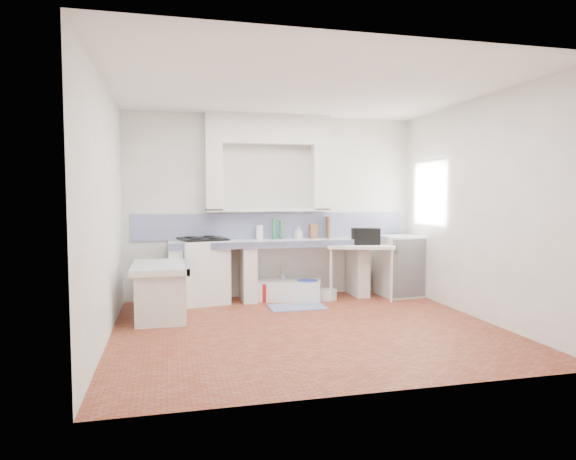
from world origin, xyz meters
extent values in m
plane|color=brown|center=(0.00, 0.00, 0.00)|extent=(4.50, 4.50, 0.00)
plane|color=white|center=(0.00, 0.00, 2.80)|extent=(4.50, 4.50, 0.00)
plane|color=white|center=(0.00, 2.00, 1.40)|extent=(4.50, 0.00, 4.50)
plane|color=white|center=(0.00, -2.00, 1.40)|extent=(4.50, 0.00, 4.50)
plane|color=white|center=(-2.25, 0.00, 1.40)|extent=(0.00, 4.50, 4.50)
plane|color=white|center=(2.25, 0.00, 1.40)|extent=(0.00, 4.50, 4.50)
cube|color=white|center=(-0.10, 1.88, 2.58)|extent=(1.90, 0.25, 0.45)
cube|color=#372211|center=(2.42, 1.20, 1.60)|extent=(0.35, 0.86, 1.06)
cube|color=white|center=(2.28, 1.20, 1.98)|extent=(0.01, 0.84, 0.24)
cube|color=white|center=(-0.10, 1.70, 0.86)|extent=(3.00, 0.60, 0.08)
cube|color=navy|center=(-0.10, 1.42, 0.86)|extent=(3.00, 0.04, 0.10)
cube|color=white|center=(-1.50, 1.70, 0.41)|extent=(0.20, 0.55, 0.82)
cube|color=white|center=(-0.45, 1.70, 0.41)|extent=(0.20, 0.55, 0.82)
cube|color=white|center=(1.30, 1.70, 0.41)|extent=(0.20, 0.55, 0.82)
cube|color=white|center=(-1.70, 0.90, 0.66)|extent=(0.70, 1.10, 0.08)
cube|color=white|center=(-1.70, 0.90, 0.31)|extent=(0.60, 1.00, 0.62)
cube|color=navy|center=(-1.37, 0.90, 0.66)|extent=(0.04, 1.10, 0.10)
cube|color=navy|center=(0.00, 1.99, 1.10)|extent=(4.27, 0.03, 0.40)
cube|color=white|center=(-1.11, 1.70, 0.46)|extent=(0.77, 0.75, 0.93)
cube|color=white|center=(0.12, 1.67, 0.13)|extent=(1.19, 0.88, 0.25)
cube|color=white|center=(1.25, 1.44, 0.41)|extent=(1.12, 0.87, 0.04)
cube|color=white|center=(1.94, 1.52, 0.47)|extent=(0.66, 0.66, 0.94)
cylinder|color=#B01918|center=(-0.20, 1.62, 0.14)|extent=(0.34, 0.34, 0.27)
cylinder|color=orange|center=(0.07, 1.53, 0.12)|extent=(0.31, 0.31, 0.23)
cylinder|color=blue|center=(0.44, 1.56, 0.15)|extent=(0.38, 0.38, 0.29)
cylinder|color=white|center=(0.70, 1.52, 0.07)|extent=(0.43, 0.43, 0.14)
cylinder|color=silver|center=(0.11, 1.85, 0.13)|extent=(0.08, 0.08, 0.27)
cylinder|color=silver|center=(0.13, 1.85, 0.17)|extent=(0.09, 0.09, 0.34)
cube|color=black|center=(1.33, 1.46, 0.95)|extent=(0.43, 0.28, 0.25)
cylinder|color=#2B7045|center=(-0.01, 1.85, 1.06)|extent=(0.08, 0.08, 0.32)
cylinder|color=#2B7045|center=(0.10, 1.85, 1.05)|extent=(0.07, 0.07, 0.29)
cube|color=brown|center=(0.61, 1.85, 1.01)|extent=(0.12, 0.10, 0.23)
cube|color=brown|center=(0.85, 1.85, 1.07)|extent=(0.06, 0.25, 0.33)
cylinder|color=white|center=(-0.25, 1.85, 1.01)|extent=(0.14, 0.14, 0.22)
imported|color=white|center=(0.37, 1.85, 1.00)|extent=(0.12, 0.12, 0.20)
cube|color=#2D3C95|center=(0.15, 1.07, 0.01)|extent=(0.79, 0.46, 0.01)
camera|label=1|loc=(-1.58, -5.59, 1.57)|focal=30.95mm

